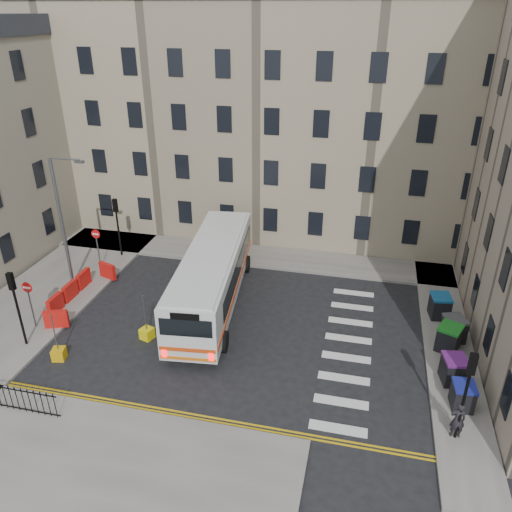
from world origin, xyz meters
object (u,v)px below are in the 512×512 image
at_px(wheelie_bin_b, 454,370).
at_px(bollard_chevron, 59,354).
at_px(wheelie_bin_c, 449,338).
at_px(pedestrian, 458,420).
at_px(bollard_yellow, 147,333).
at_px(streetlamp, 62,222).
at_px(wheelie_bin_d, 454,329).
at_px(bus, 213,274).
at_px(wheelie_bin_e, 440,306).
at_px(wheelie_bin_a, 463,396).

height_order(wheelie_bin_b, bollard_chevron, wheelie_bin_b).
bearing_deg(wheelie_bin_c, pedestrian, -69.22).
distance_m(wheelie_bin_b, wheelie_bin_c, 2.49).
distance_m(wheelie_bin_c, bollard_yellow, 15.35).
bearing_deg(pedestrian, streetlamp, -28.13).
bearing_deg(wheelie_bin_b, wheelie_bin_d, 73.68).
height_order(bus, wheelie_bin_e, bus).
bearing_deg(bollard_yellow, pedestrian, -13.18).
bearing_deg(streetlamp, wheelie_bin_b, -10.43).
height_order(bus, wheelie_bin_a, bus).
distance_m(wheelie_bin_e, pedestrian, 8.92).
height_order(bus, bollard_chevron, bus).
bearing_deg(bus, wheelie_bin_d, -9.57).
bearing_deg(wheelie_bin_a, wheelie_bin_d, 83.84).
height_order(wheelie_bin_e, bollard_yellow, wheelie_bin_e).
bearing_deg(bollard_chevron, wheelie_bin_c, 15.07).
distance_m(wheelie_bin_c, wheelie_bin_d, 1.00).
distance_m(streetlamp, bollard_yellow, 8.79).
xyz_separation_m(wheelie_bin_a, bollard_yellow, (-15.30, 1.68, -0.44)).
relative_size(streetlamp, pedestrian, 4.84).
xyz_separation_m(pedestrian, bollard_yellow, (-14.84, 3.48, -0.69)).
distance_m(wheelie_bin_a, bollard_yellow, 15.40).
height_order(wheelie_bin_d, wheelie_bin_e, wheelie_bin_e).
xyz_separation_m(wheelie_bin_e, bollard_chevron, (-18.47, -8.02, -0.51)).
bearing_deg(streetlamp, wheelie_bin_d, -1.54).
bearing_deg(bus, bollard_yellow, -126.58).
bearing_deg(wheelie_bin_e, bollard_chevron, -164.67).
distance_m(streetlamp, wheelie_bin_e, 22.05).
bearing_deg(wheelie_bin_b, wheelie_bin_c, 79.19).
bearing_deg(wheelie_bin_b, pedestrian, -103.99).
relative_size(wheelie_bin_b, wheelie_bin_e, 1.00).
distance_m(bus, wheelie_bin_b, 13.44).
relative_size(wheelie_bin_a, wheelie_bin_c, 0.77).
bearing_deg(wheelie_bin_d, pedestrian, -114.04).
xyz_separation_m(wheelie_bin_c, wheelie_bin_e, (-0.16, 3.01, -0.01)).
relative_size(wheelie_bin_d, bollard_yellow, 2.36).
relative_size(pedestrian, bollard_chevron, 2.80).
distance_m(bus, wheelie_bin_a, 14.21).
bearing_deg(wheelie_bin_e, wheelie_bin_d, -84.25).
bearing_deg(wheelie_bin_c, wheelie_bin_e, 116.86).
distance_m(wheelie_bin_c, pedestrian, 5.92).
bearing_deg(bollard_chevron, bus, 48.71).
distance_m(bus, bollard_chevron, 9.00).
bearing_deg(wheelie_bin_d, wheelie_bin_b, -115.19).
bearing_deg(wheelie_bin_b, wheelie_bin_a, -92.69).
relative_size(streetlamp, wheelie_bin_d, 5.76).
height_order(wheelie_bin_c, pedestrian, pedestrian).
bearing_deg(wheelie_bin_d, wheelie_bin_e, 85.31).
bearing_deg(wheelie_bin_e, wheelie_bin_a, -95.60).
height_order(wheelie_bin_b, wheelie_bin_e, wheelie_bin_e).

